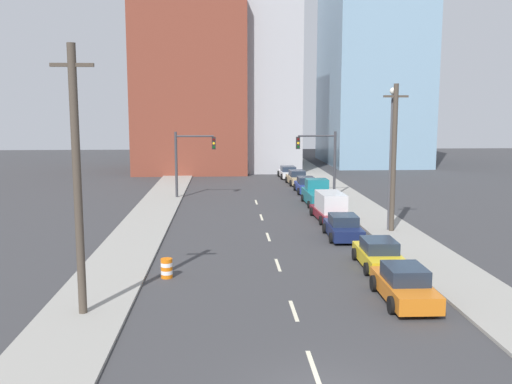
# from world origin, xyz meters

# --- Properties ---
(sidewalk_left) EXTENTS (3.48, 89.81, 0.14)m
(sidewalk_left) POSITION_xyz_m (-8.33, 44.91, 0.07)
(sidewalk_left) COLOR gray
(sidewalk_left) RESTS_ON ground
(sidewalk_right) EXTENTS (3.48, 89.81, 0.14)m
(sidewalk_right) POSITION_xyz_m (8.33, 44.91, 0.07)
(sidewalk_right) COLOR gray
(sidewalk_right) RESTS_ON ground
(lane_stripe_at_2m) EXTENTS (0.16, 2.40, 0.01)m
(lane_stripe_at_2m) POSITION_xyz_m (0.00, 2.00, 0.00)
(lane_stripe_at_2m) COLOR beige
(lane_stripe_at_2m) RESTS_ON ground
(lane_stripe_at_7m) EXTENTS (0.16, 2.40, 0.01)m
(lane_stripe_at_7m) POSITION_xyz_m (0.00, 7.07, 0.00)
(lane_stripe_at_7m) COLOR beige
(lane_stripe_at_7m) RESTS_ON ground
(lane_stripe_at_14m) EXTENTS (0.16, 2.40, 0.01)m
(lane_stripe_at_14m) POSITION_xyz_m (0.00, 13.87, 0.00)
(lane_stripe_at_14m) COLOR beige
(lane_stripe_at_14m) RESTS_ON ground
(lane_stripe_at_20m) EXTENTS (0.16, 2.40, 0.01)m
(lane_stripe_at_20m) POSITION_xyz_m (0.00, 20.47, 0.00)
(lane_stripe_at_20m) COLOR beige
(lane_stripe_at_20m) RESTS_ON ground
(lane_stripe_at_27m) EXTENTS (0.16, 2.40, 0.01)m
(lane_stripe_at_27m) POSITION_xyz_m (0.00, 27.07, 0.00)
(lane_stripe_at_27m) COLOR beige
(lane_stripe_at_27m) RESTS_ON ground
(lane_stripe_at_34m) EXTENTS (0.16, 2.40, 0.01)m
(lane_stripe_at_34m) POSITION_xyz_m (0.00, 34.11, 0.00)
(lane_stripe_at_34m) COLOR beige
(lane_stripe_at_34m) RESTS_ON ground
(building_brick_left) EXTENTS (14.00, 16.00, 21.02)m
(building_brick_left) POSITION_xyz_m (-6.95, 61.34, 10.51)
(building_brick_left) COLOR brown
(building_brick_left) RESTS_ON ground
(building_office_center) EXTENTS (12.00, 20.00, 25.42)m
(building_office_center) POSITION_xyz_m (0.97, 65.34, 12.71)
(building_office_center) COLOR #A8A8AD
(building_office_center) RESTS_ON ground
(building_glass_right) EXTENTS (13.00, 20.00, 28.75)m
(building_glass_right) POSITION_xyz_m (18.93, 69.34, 14.38)
(building_glass_right) COLOR #7A9EB7
(building_glass_right) RESTS_ON ground
(traffic_signal_left) EXTENTS (3.69, 0.35, 6.04)m
(traffic_signal_left) POSITION_xyz_m (-6.06, 36.60, 3.87)
(traffic_signal_left) COLOR #38383D
(traffic_signal_left) RESTS_ON ground
(traffic_signal_right) EXTENTS (3.69, 0.35, 6.04)m
(traffic_signal_right) POSITION_xyz_m (6.31, 36.60, 3.87)
(traffic_signal_right) COLOR #38383D
(traffic_signal_right) RESTS_ON ground
(utility_pole_left_near) EXTENTS (1.60, 0.32, 10.47)m
(utility_pole_left_near) POSITION_xyz_m (-8.34, 6.94, 5.36)
(utility_pole_left_near) COLOR #473D33
(utility_pole_left_near) RESTS_ON ground
(utility_pole_right_mid) EXTENTS (1.60, 0.32, 9.65)m
(utility_pole_right_mid) POSITION_xyz_m (8.18, 21.27, 4.95)
(utility_pole_right_mid) COLOR #473D33
(utility_pole_right_mid) RESTS_ON ground
(traffic_barrel) EXTENTS (0.56, 0.56, 0.95)m
(traffic_barrel) POSITION_xyz_m (-5.56, 11.90, 0.47)
(traffic_barrel) COLOR orange
(traffic_barrel) RESTS_ON ground
(street_lamp) EXTENTS (0.44, 0.44, 9.42)m
(street_lamp) POSITION_xyz_m (8.09, 21.61, 5.39)
(street_lamp) COLOR #4C4C51
(street_lamp) RESTS_ON ground
(sedan_orange) EXTENTS (2.14, 4.64, 1.54)m
(sedan_orange) POSITION_xyz_m (4.79, 7.92, 0.71)
(sedan_orange) COLOR orange
(sedan_orange) RESTS_ON ground
(sedan_yellow) EXTENTS (2.18, 4.69, 1.46)m
(sedan_yellow) POSITION_xyz_m (5.13, 13.17, 0.67)
(sedan_yellow) COLOR gold
(sedan_yellow) RESTS_ON ground
(sedan_navy) EXTENTS (2.25, 4.57, 1.48)m
(sedan_navy) POSITION_xyz_m (4.69, 19.91, 0.68)
(sedan_navy) COLOR #141E47
(sedan_navy) RESTS_ON ground
(box_truck_maroon) EXTENTS (2.37, 5.76, 2.06)m
(box_truck_maroon) POSITION_xyz_m (4.93, 25.65, 0.97)
(box_truck_maroon) COLOR maroon
(box_truck_maroon) RESTS_ON ground
(pickup_truck_teal) EXTENTS (2.45, 5.56, 2.09)m
(pickup_truck_teal) POSITION_xyz_m (5.20, 32.73, 0.84)
(pickup_truck_teal) COLOR #196B75
(pickup_truck_teal) RESTS_ON ground
(sedan_blue) EXTENTS (2.03, 4.69, 1.53)m
(sedan_blue) POSITION_xyz_m (5.14, 39.57, 0.70)
(sedan_blue) COLOR navy
(sedan_blue) RESTS_ON ground
(sedan_tan) EXTENTS (2.22, 4.73, 1.53)m
(sedan_tan) POSITION_xyz_m (5.05, 45.65, 0.70)
(sedan_tan) COLOR tan
(sedan_tan) RESTS_ON ground
(sedan_white) EXTENTS (2.20, 4.81, 1.38)m
(sedan_white) POSITION_xyz_m (4.73, 51.47, 0.64)
(sedan_white) COLOR silver
(sedan_white) RESTS_ON ground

